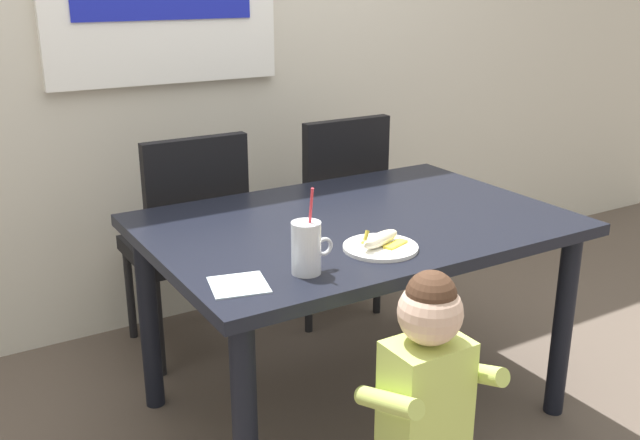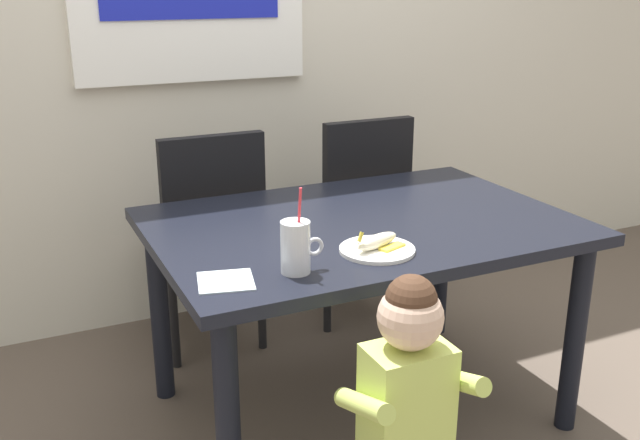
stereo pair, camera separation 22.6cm
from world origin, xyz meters
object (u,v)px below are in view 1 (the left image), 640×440
(dining_chair_right, at_px, (332,206))
(peeled_banana, at_px, (381,239))
(dining_chair_left, at_px, (189,233))
(paper_napkin, at_px, (239,285))
(toddler_standing, at_px, (427,381))
(milk_cup, at_px, (307,251))
(dining_table, at_px, (355,245))
(snack_plate, at_px, (380,247))

(dining_chair_right, distance_m, peeled_banana, 1.13)
(dining_chair_left, bearing_deg, paper_napkin, 76.59)
(toddler_standing, bearing_deg, milk_cup, 115.60)
(dining_table, relative_size, dining_chair_left, 1.47)
(toddler_standing, xyz_separation_m, snack_plate, (0.12, 0.39, 0.23))
(milk_cup, distance_m, paper_napkin, 0.21)
(dining_chair_left, distance_m, dining_chair_right, 0.70)
(dining_chair_left, height_order, paper_napkin, dining_chair_left)
(milk_cup, height_order, snack_plate, milk_cup)
(dining_table, xyz_separation_m, paper_napkin, (-0.58, -0.30, 0.10))
(dining_chair_right, height_order, snack_plate, dining_chair_right)
(paper_napkin, bearing_deg, snack_plate, 2.89)
(dining_chair_right, xyz_separation_m, milk_cup, (-0.74, -1.05, 0.27))
(dining_table, bearing_deg, snack_plate, -109.10)
(toddler_standing, height_order, paper_napkin, toddler_standing)
(dining_table, distance_m, dining_chair_left, 0.79)
(toddler_standing, distance_m, paper_napkin, 0.56)
(snack_plate, xyz_separation_m, peeled_banana, (0.00, 0.00, 0.03))
(milk_cup, bearing_deg, snack_plate, 8.66)
(dining_chair_left, relative_size, paper_napkin, 6.40)
(toddler_standing, distance_m, snack_plate, 0.46)
(dining_table, height_order, dining_chair_left, dining_chair_left)
(dining_table, relative_size, snack_plate, 6.14)
(dining_table, height_order, toddler_standing, toddler_standing)
(peeled_banana, xyz_separation_m, paper_napkin, (-0.49, -0.03, -0.03))
(dining_table, distance_m, toddler_standing, 0.71)
(dining_chair_left, distance_m, paper_napkin, 1.06)
(snack_plate, bearing_deg, dining_chair_right, 65.54)
(toddler_standing, bearing_deg, dining_table, 71.91)
(dining_table, distance_m, milk_cup, 0.53)
(milk_cup, bearing_deg, dining_chair_right, 54.70)
(dining_chair_right, bearing_deg, snack_plate, 65.54)
(paper_napkin, bearing_deg, milk_cup, -5.34)
(toddler_standing, height_order, milk_cup, milk_cup)
(dining_chair_left, relative_size, peeled_banana, 5.48)
(dining_chair_right, xyz_separation_m, toddler_standing, (-0.58, -1.39, -0.02))
(dining_chair_right, height_order, peeled_banana, dining_chair_right)
(paper_napkin, bearing_deg, dining_chair_right, 47.49)
(dining_table, xyz_separation_m, milk_cup, (-0.38, -0.32, 0.16))
(dining_chair_right, height_order, paper_napkin, dining_chair_right)
(milk_cup, height_order, peeled_banana, milk_cup)
(toddler_standing, height_order, peeled_banana, toddler_standing)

